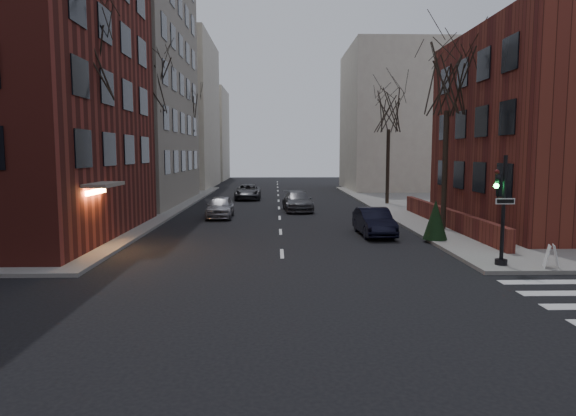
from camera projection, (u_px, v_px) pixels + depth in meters
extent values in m
plane|color=black|center=(290.00, 378.00, 9.67)|extent=(160.00, 160.00, 0.00)
cube|color=gray|center=(69.00, 32.00, 41.56)|extent=(18.00, 18.00, 28.00)
cube|color=maroon|center=(446.00, 217.00, 28.71)|extent=(0.35, 16.00, 1.00)
cube|color=beige|center=(156.00, 114.00, 63.01)|extent=(14.00, 16.00, 18.00)
cube|color=beige|center=(408.00, 120.00, 58.88)|extent=(14.00, 14.00, 16.00)
cube|color=beige|center=(194.00, 135.00, 80.17)|extent=(10.00, 12.00, 14.00)
cylinder|color=black|center=(503.00, 211.00, 18.58)|extent=(0.14, 0.14, 4.00)
cylinder|color=black|center=(501.00, 262.00, 18.79)|extent=(0.44, 0.44, 0.20)
imported|color=black|center=(498.00, 187.00, 18.48)|extent=(0.16, 0.20, 1.00)
sphere|color=#19FF4C|center=(496.00, 186.00, 18.43)|extent=(0.18, 0.18, 0.18)
cube|color=white|center=(505.00, 201.00, 18.43)|extent=(0.70, 0.03, 0.22)
cylinder|color=#2D231C|center=(85.00, 170.00, 23.00)|extent=(0.28, 0.28, 6.65)
cylinder|color=#2D231C|center=(150.00, 161.00, 34.91)|extent=(0.28, 0.28, 7.00)
cylinder|color=#2D231C|center=(186.00, 163.00, 48.87)|extent=(0.28, 0.28, 6.30)
cylinder|color=#2D231C|center=(445.00, 170.00, 27.42)|extent=(0.28, 0.28, 6.30)
cylinder|color=#2D231C|center=(388.00, 167.00, 41.36)|extent=(0.28, 0.28, 5.95)
cylinder|color=black|center=(144.00, 171.00, 31.00)|extent=(0.12, 0.12, 6.00)
sphere|color=#FFA54C|center=(143.00, 119.00, 30.67)|extent=(0.36, 0.36, 0.36)
cylinder|color=black|center=(196.00, 164.00, 50.88)|extent=(0.12, 0.12, 6.00)
sphere|color=#FFA54C|center=(195.00, 132.00, 50.55)|extent=(0.36, 0.36, 0.36)
imported|color=black|center=(374.00, 222.00, 26.31)|extent=(1.65, 4.34, 1.41)
imported|color=#A2A1A6|center=(220.00, 207.00, 33.55)|extent=(1.72, 4.19, 1.42)
imported|color=#47474C|center=(297.00, 201.00, 37.46)|extent=(2.29, 5.01, 1.42)
imported|color=#3B3B40|center=(248.00, 192.00, 46.77)|extent=(2.32, 4.97, 1.37)
cube|color=white|center=(551.00, 256.00, 18.29)|extent=(0.51, 0.60, 0.82)
cone|color=black|center=(435.00, 219.00, 24.24)|extent=(1.46, 1.46, 1.90)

